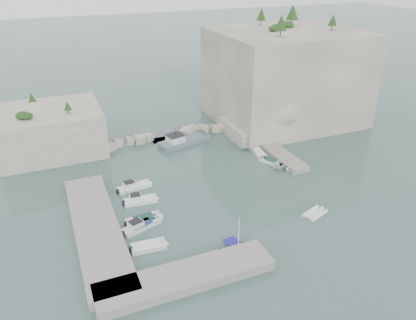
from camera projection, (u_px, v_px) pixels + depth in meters
name	position (u px, v px, depth m)	size (l,w,h in m)	color
ground	(225.00, 199.00, 54.15)	(400.00, 400.00, 0.00)	#3F5F59
cliff_east	(285.00, 77.00, 77.16)	(26.00, 22.00, 17.00)	beige
cliff_terrace	(249.00, 129.00, 72.88)	(8.00, 10.00, 2.50)	beige
outcrop_west	(51.00, 130.00, 66.39)	(16.00, 14.00, 7.00)	beige
quay_west	(96.00, 229.00, 47.27)	(5.00, 24.00, 1.10)	#9E9689
quay_south	(186.00, 277.00, 40.17)	(18.00, 4.00, 1.10)	#9E9689
ledge_east	(274.00, 150.00, 66.83)	(3.00, 16.00, 0.80)	#9E9689
breakwater	(168.00, 135.00, 71.65)	(28.00, 3.00, 1.40)	beige
motorboat_a	(135.00, 189.00, 56.47)	(5.20, 1.55, 1.40)	white
motorboat_b	(141.00, 202.00, 53.35)	(4.70, 1.54, 1.40)	white
motorboat_c	(144.00, 222.00, 49.46)	(4.76, 1.73, 0.70)	white
motorboat_d	(141.00, 228.00, 48.30)	(5.24, 1.56, 1.40)	silver
motorboat_e	(149.00, 248.00, 44.93)	(4.21, 1.72, 0.70)	white
rowboat	(238.00, 252.00, 44.40)	(3.19, 4.46, 0.92)	silver
inflatable_dinghy	(315.00, 214.00, 50.82)	(3.47, 1.68, 0.44)	white
tender_east_a	(280.00, 169.00, 61.84)	(3.00, 3.48, 1.83)	silver
tender_east_b	(271.00, 163.00, 63.50)	(3.90, 1.33, 0.70)	white
tender_east_c	(260.00, 156.00, 65.81)	(4.35, 1.41, 0.70)	white
tender_east_d	(249.00, 148.00, 68.36)	(1.74, 4.63, 1.79)	silver
work_boat	(185.00, 143.00, 70.13)	(10.04, 2.97, 2.20)	slate
rowboat_mast	(239.00, 233.00, 43.25)	(0.10, 0.10, 4.20)	white
vegetation	(261.00, 26.00, 72.32)	(53.48, 13.88, 13.40)	#1E4219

